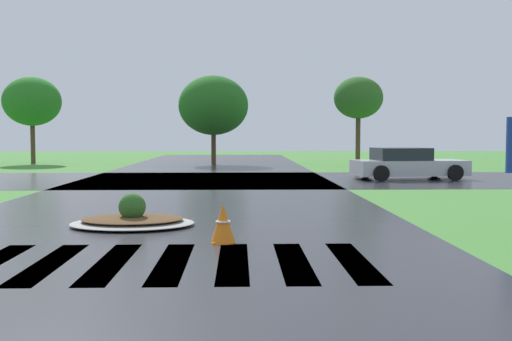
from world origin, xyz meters
name	(u,v)px	position (x,y,z in m)	size (l,w,h in m)	color
asphalt_roadway	(177,215)	(0.00, 10.00, 0.00)	(10.19, 80.00, 0.01)	#2B2B30
asphalt_cross_road	(204,180)	(0.00, 20.94, 0.00)	(90.00, 9.17, 0.01)	#2B2B30
crosswalk_stripes	(142,263)	(0.00, 4.76, 0.00)	(6.75, 2.97, 0.01)	white
median_island	(132,219)	(-0.76, 8.39, 0.14)	(2.55, 2.01, 0.68)	#9E9B93
car_white_sedan	(407,164)	(8.41, 21.02, 0.61)	(4.74, 2.59, 1.31)	#B7B7BF
traffic_cone	(223,224)	(1.16, 6.38, 0.33)	(0.44, 0.44, 0.68)	orange
background_treeline	(118,103)	(-5.90, 33.48, 3.75)	(32.37, 5.74, 5.41)	#4C3823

